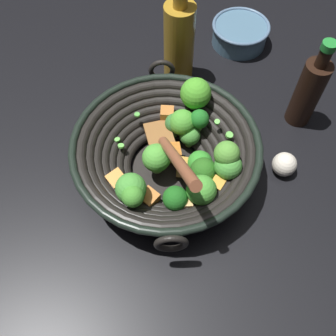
# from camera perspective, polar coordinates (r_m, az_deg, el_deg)

# --- Properties ---
(ground_plane) EXTENTS (4.00, 4.00, 0.00)m
(ground_plane) POSITION_cam_1_polar(r_m,az_deg,el_deg) (0.75, -0.29, -0.34)
(ground_plane) COLOR black
(wok) EXTENTS (0.35, 0.35, 0.22)m
(wok) POSITION_cam_1_polar(r_m,az_deg,el_deg) (0.70, 0.04, 2.20)
(wok) COLOR black
(wok) RESTS_ON ground
(soy_sauce_bottle) EXTENTS (0.05, 0.05, 0.20)m
(soy_sauce_bottle) POSITION_cam_1_polar(r_m,az_deg,el_deg) (0.81, 20.27, 10.71)
(soy_sauce_bottle) COLOR black
(soy_sauce_bottle) RESTS_ON ground
(cooking_oil_bottle) EXTENTS (0.07, 0.07, 0.24)m
(cooking_oil_bottle) POSITION_cam_1_polar(r_m,az_deg,el_deg) (0.84, 1.67, 18.46)
(cooking_oil_bottle) COLOR #AD7F23
(cooking_oil_bottle) RESTS_ON ground
(prep_bowl) EXTENTS (0.14, 0.14, 0.05)m
(prep_bowl) POSITION_cam_1_polar(r_m,az_deg,el_deg) (0.99, 10.70, 19.20)
(prep_bowl) COLOR slate
(prep_bowl) RESTS_ON ground
(garlic_bulb) EXTENTS (0.05, 0.05, 0.05)m
(garlic_bulb) POSITION_cam_1_polar(r_m,az_deg,el_deg) (0.76, 17.01, 0.53)
(garlic_bulb) COLOR silver
(garlic_bulb) RESTS_ON ground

